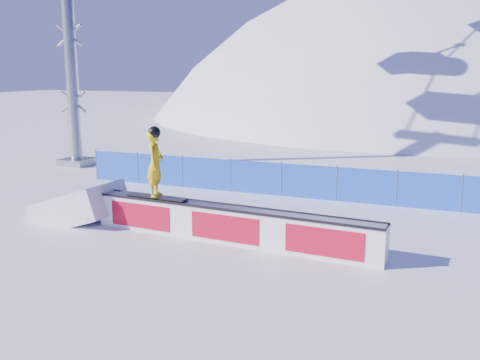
% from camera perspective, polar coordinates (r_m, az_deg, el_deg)
% --- Properties ---
extents(ground, '(160.00, 160.00, 0.00)m').
position_cam_1_polar(ground, '(14.44, 10.40, -6.59)').
color(ground, white).
rests_on(ground, ground).
extents(snow_hill, '(64.00, 64.00, 64.00)m').
position_cam_1_polar(snow_hill, '(59.92, 18.06, -10.89)').
color(snow_hill, white).
rests_on(snow_hill, ground).
extents(safety_fence, '(22.05, 0.05, 1.30)m').
position_cam_1_polar(safety_fence, '(18.57, 13.28, -0.66)').
color(safety_fence, blue).
rests_on(safety_fence, ground).
extents(rail_box, '(8.21, 1.13, 0.98)m').
position_cam_1_polar(rail_box, '(14.11, -1.18, -4.77)').
color(rail_box, white).
rests_on(rail_box, ground).
extents(snow_ramp, '(2.81, 1.87, 1.69)m').
position_cam_1_polar(snow_ramp, '(17.09, -16.70, -4.00)').
color(snow_ramp, white).
rests_on(snow_ramp, ground).
extents(snowboarder, '(1.93, 0.76, 1.99)m').
position_cam_1_polar(snowboarder, '(14.91, -9.03, 1.83)').
color(snowboarder, black).
rests_on(snowboarder, rail_box).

